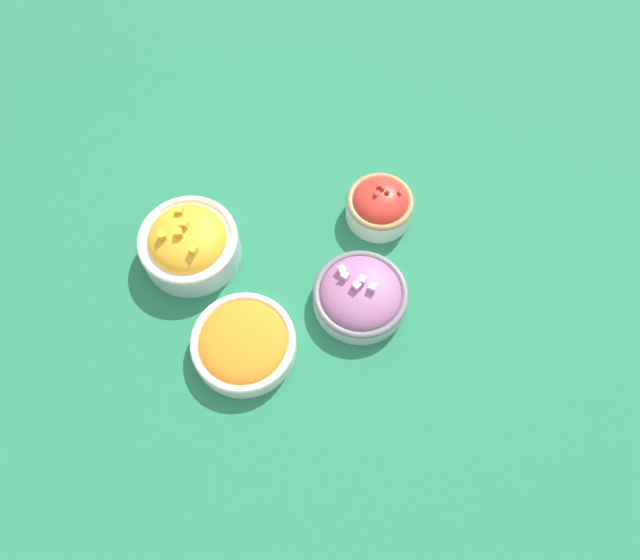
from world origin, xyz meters
name	(u,v)px	position (x,y,z in m)	size (l,w,h in m)	color
ground_plane	(320,287)	(0.00, 0.00, 0.00)	(3.00, 3.00, 0.00)	#23704C
bowl_carrots	(243,343)	(0.15, 0.05, 0.03)	(0.17, 0.17, 0.05)	silver
bowl_cherry_tomatoes	(380,205)	(-0.15, -0.09, 0.03)	(0.12, 0.12, 0.08)	silver
bowl_red_onion	(360,295)	(-0.05, 0.05, 0.03)	(0.16, 0.16, 0.07)	#B2C1CC
bowl_squash	(189,243)	(0.18, -0.14, 0.04)	(0.17, 0.17, 0.10)	#B2C1CC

